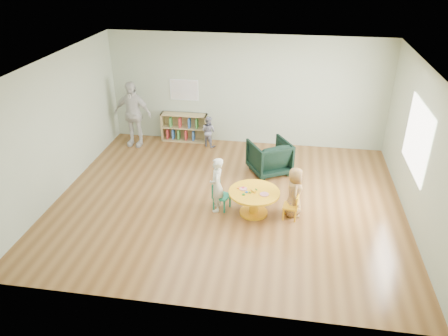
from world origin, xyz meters
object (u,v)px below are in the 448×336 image
object	(u,v)px
activity_table	(254,198)
toddler	(208,131)
armchair	(269,157)
kid_chair_left	(220,195)
child_left	(217,185)
adult_caretaker	(133,114)
kid_chair_right	(293,206)
bookshelf	(184,127)
child_right	(294,192)

from	to	relation	value
activity_table	toddler	bearing A→B (deg)	116.18
armchair	toddler	size ratio (longest dim) A/B	1.05
activity_table	kid_chair_left	xyz separation A→B (m)	(-0.68, 0.10, -0.04)
child_left	adult_caretaker	xyz separation A→B (m)	(-2.65, 2.74, 0.29)
kid_chair_right	armchair	distance (m)	1.91
child_left	kid_chair_right	bearing A→B (deg)	80.11
kid_chair_right	bookshelf	distance (m)	4.41
bookshelf	armchair	bearing A→B (deg)	-32.16
armchair	child_left	xyz separation A→B (m)	(-0.91, -1.74, 0.17)
bookshelf	toddler	bearing A→B (deg)	-20.31
activity_table	kid_chair_right	distance (m)	0.75
armchair	child_left	bearing A→B (deg)	32.06
kid_chair_right	armchair	xyz separation A→B (m)	(-0.57, 1.82, 0.10)
bookshelf	child_left	bearing A→B (deg)	-65.88
armchair	toddler	distance (m)	2.05
bookshelf	toddler	xyz separation A→B (m)	(0.71, -0.26, 0.04)
bookshelf	child_right	xyz separation A→B (m)	(2.93, -3.17, 0.14)
child_right	armchair	bearing A→B (deg)	15.53
activity_table	bookshelf	world-z (taller)	bookshelf
activity_table	child_right	world-z (taller)	child_right
toddler	adult_caretaker	world-z (taller)	adult_caretaker
activity_table	armchair	xyz separation A→B (m)	(0.18, 1.77, 0.05)
bookshelf	activity_table	bearing A→B (deg)	-56.18
child_left	adult_caretaker	world-z (taller)	adult_caretaker
child_right	adult_caretaker	distance (m)	4.95
child_right	child_left	bearing A→B (deg)	88.41
child_left	adult_caretaker	bearing A→B (deg)	-142.66
activity_table	adult_caretaker	bearing A→B (deg)	140.65
bookshelf	armchair	world-z (taller)	armchair
kid_chair_left	toddler	size ratio (longest dim) A/B	0.69
activity_table	bookshelf	distance (m)	3.91
kid_chair_right	toddler	world-z (taller)	toddler
bookshelf	adult_caretaker	world-z (taller)	adult_caretaker
activity_table	kid_chair_left	bearing A→B (deg)	171.91
child_left	kid_chair_left	bearing A→B (deg)	136.10
kid_chair_right	child_right	xyz separation A→B (m)	(0.01, 0.13, 0.22)
toddler	armchair	bearing A→B (deg)	168.18
bookshelf	armchair	xyz separation A→B (m)	(2.35, -1.48, 0.02)
activity_table	toddler	world-z (taller)	toddler
child_left	toddler	size ratio (longest dim) A/B	1.37
activity_table	kid_chair_left	world-z (taller)	kid_chair_left
kid_chair_left	adult_caretaker	bearing A→B (deg)	-115.48
bookshelf	kid_chair_right	bearing A→B (deg)	-48.52
bookshelf	adult_caretaker	bearing A→B (deg)	-158.43
adult_caretaker	armchair	bearing A→B (deg)	-10.44
kid_chair_left	child_left	size ratio (longest dim) A/B	0.50
toddler	child_right	bearing A→B (deg)	152.10
armchair	toddler	bearing A→B (deg)	-66.84
bookshelf	child_right	world-z (taller)	child_right
activity_table	toddler	size ratio (longest dim) A/B	1.21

